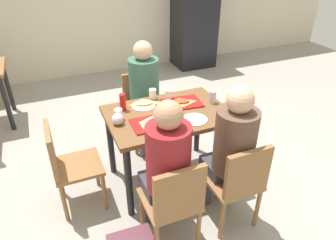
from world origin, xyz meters
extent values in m
cube|color=#9E998E|center=(0.00, 0.00, -0.01)|extent=(10.00, 10.00, 0.02)
cube|color=brown|center=(0.00, 0.00, 0.74)|extent=(1.10, 0.75, 0.04)
cylinder|color=black|center=(-0.49, -0.32, 0.36)|extent=(0.06, 0.06, 0.72)
cylinder|color=black|center=(0.49, -0.32, 0.36)|extent=(0.06, 0.06, 0.72)
cylinder|color=black|center=(-0.49, 0.32, 0.36)|extent=(0.06, 0.06, 0.72)
cylinder|color=black|center=(0.49, 0.32, 0.36)|extent=(0.06, 0.06, 0.72)
cube|color=olive|center=(-0.27, -0.68, 0.42)|extent=(0.40, 0.40, 0.03)
cube|color=olive|center=(-0.27, -0.86, 0.63)|extent=(0.38, 0.04, 0.40)
cylinder|color=olive|center=(-0.44, -0.51, 0.20)|extent=(0.04, 0.04, 0.40)
cylinder|color=olive|center=(-0.10, -0.51, 0.20)|extent=(0.04, 0.04, 0.40)
cylinder|color=olive|center=(-0.10, -0.85, 0.20)|extent=(0.04, 0.04, 0.40)
cube|color=olive|center=(0.27, -0.68, 0.42)|extent=(0.40, 0.40, 0.03)
cube|color=olive|center=(0.27, -0.86, 0.63)|extent=(0.38, 0.04, 0.40)
cylinder|color=olive|center=(0.10, -0.51, 0.20)|extent=(0.04, 0.04, 0.40)
cylinder|color=olive|center=(0.44, -0.51, 0.20)|extent=(0.04, 0.04, 0.40)
cylinder|color=olive|center=(0.10, -0.85, 0.20)|extent=(0.04, 0.04, 0.40)
cylinder|color=olive|center=(0.44, -0.85, 0.20)|extent=(0.04, 0.04, 0.40)
cube|color=olive|center=(0.00, 0.68, 0.42)|extent=(0.40, 0.40, 0.03)
cube|color=olive|center=(0.00, 0.86, 0.63)|extent=(0.38, 0.04, 0.40)
cylinder|color=olive|center=(0.17, 0.51, 0.20)|extent=(0.04, 0.04, 0.40)
cylinder|color=olive|center=(-0.17, 0.51, 0.20)|extent=(0.04, 0.04, 0.40)
cylinder|color=olive|center=(0.17, 0.85, 0.20)|extent=(0.04, 0.04, 0.40)
cylinder|color=olive|center=(-0.17, 0.85, 0.20)|extent=(0.04, 0.04, 0.40)
cube|color=olive|center=(-0.85, 0.00, 0.42)|extent=(0.40, 0.40, 0.03)
cube|color=olive|center=(-1.03, 0.00, 0.63)|extent=(0.04, 0.38, 0.40)
cylinder|color=olive|center=(-0.68, 0.17, 0.20)|extent=(0.04, 0.04, 0.40)
cylinder|color=olive|center=(-0.68, -0.17, 0.20)|extent=(0.04, 0.04, 0.40)
cylinder|color=olive|center=(-1.02, 0.17, 0.20)|extent=(0.04, 0.04, 0.40)
cylinder|color=olive|center=(-1.02, -0.17, 0.20)|extent=(0.04, 0.04, 0.40)
cylinder|color=#383842|center=(-0.35, -0.45, 0.22)|extent=(0.10, 0.10, 0.43)
cylinder|color=#383842|center=(-0.19, -0.45, 0.22)|extent=(0.10, 0.10, 0.43)
cube|color=#383842|center=(-0.27, -0.55, 0.48)|extent=(0.32, 0.28, 0.10)
cylinder|color=maroon|center=(-0.27, -0.66, 0.79)|extent=(0.32, 0.32, 0.52)
sphere|color=tan|center=(-0.27, -0.66, 1.14)|extent=(0.20, 0.20, 0.20)
cylinder|color=#383842|center=(0.19, -0.45, 0.22)|extent=(0.10, 0.10, 0.43)
cylinder|color=#383842|center=(0.35, -0.45, 0.22)|extent=(0.10, 0.10, 0.43)
cube|color=#383842|center=(0.27, -0.55, 0.48)|extent=(0.32, 0.28, 0.10)
cylinder|color=brown|center=(0.27, -0.66, 0.79)|extent=(0.32, 0.32, 0.52)
sphere|color=#DBAD89|center=(0.27, -0.66, 1.14)|extent=(0.20, 0.20, 0.20)
cylinder|color=#383842|center=(0.08, 0.45, 0.22)|extent=(0.10, 0.10, 0.43)
cylinder|color=#383842|center=(-0.08, 0.45, 0.22)|extent=(0.10, 0.10, 0.43)
cube|color=#383842|center=(0.00, 0.55, 0.48)|extent=(0.32, 0.28, 0.10)
cylinder|color=#386651|center=(0.00, 0.66, 0.79)|extent=(0.32, 0.32, 0.52)
sphere|color=#DBAD89|center=(0.00, 0.66, 1.14)|extent=(0.20, 0.20, 0.20)
cube|color=red|center=(-0.19, -0.13, 0.77)|extent=(0.37, 0.27, 0.02)
cube|color=red|center=(0.19, 0.11, 0.77)|extent=(0.39, 0.30, 0.02)
cylinder|color=white|center=(-0.16, 0.21, 0.77)|extent=(0.22, 0.22, 0.01)
cylinder|color=white|center=(0.16, -0.21, 0.77)|extent=(0.22, 0.22, 0.01)
pyramid|color=#DBAD60|center=(-0.22, -0.14, 0.78)|extent=(0.24, 0.26, 0.01)
ellipsoid|color=#D8C67F|center=(-0.22, -0.14, 0.79)|extent=(0.17, 0.18, 0.01)
pyramid|color=#C68C47|center=(0.18, 0.11, 0.78)|extent=(0.24, 0.17, 0.01)
ellipsoid|color=#B74723|center=(0.18, 0.11, 0.79)|extent=(0.17, 0.12, 0.01)
pyramid|color=#DBAD60|center=(-0.15, 0.23, 0.78)|extent=(0.24, 0.19, 0.01)
ellipsoid|color=#D8C67F|center=(-0.15, 0.23, 0.79)|extent=(0.17, 0.13, 0.01)
cylinder|color=white|center=(-0.03, 0.32, 0.81)|extent=(0.07, 0.07, 0.10)
cylinder|color=white|center=(0.03, -0.32, 0.81)|extent=(0.07, 0.07, 0.10)
cylinder|color=white|center=(-0.44, 0.06, 0.81)|extent=(0.07, 0.07, 0.10)
cylinder|color=white|center=(0.11, 0.24, 0.81)|extent=(0.07, 0.07, 0.10)
cylinder|color=#B7BCC6|center=(0.47, 0.02, 0.82)|extent=(0.07, 0.07, 0.12)
cylinder|color=red|center=(-0.36, 0.21, 0.84)|extent=(0.06, 0.06, 0.16)
sphere|color=silver|center=(-0.47, -0.02, 0.81)|extent=(0.10, 0.10, 0.10)
cube|color=black|center=(1.72, 2.85, 0.95)|extent=(0.70, 0.60, 1.90)
cylinder|color=black|center=(-1.46, 1.63, 0.36)|extent=(0.06, 0.06, 0.72)
cylinder|color=black|center=(-1.46, 2.21, 0.36)|extent=(0.06, 0.06, 0.72)
camera|label=1|loc=(-0.95, -2.24, 2.12)|focal=33.08mm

